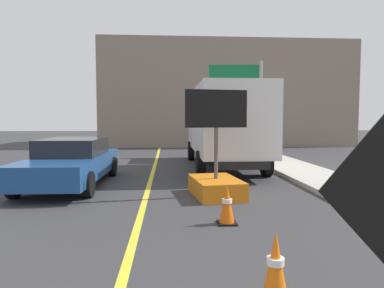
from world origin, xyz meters
TOP-DOWN VIEW (x-y plane):
  - lane_center_stripe at (0.00, 6.00)m, footprint 0.14×36.00m
  - arrow_board_trailer at (1.78, 8.66)m, footprint 1.60×1.93m
  - box_truck at (2.81, 13.73)m, footprint 2.58×7.76m
  - pickup_car at (-2.31, 10.48)m, footprint 2.13×5.16m
  - highway_guide_sign at (4.63, 18.03)m, footprint 2.78×0.35m
  - far_building_block at (4.98, 28.22)m, footprint 18.44×8.49m
  - traffic_cone_near_sign at (1.71, 3.52)m, footprint 0.36×0.36m
  - traffic_cone_mid_lane at (1.66, 6.29)m, footprint 0.36×0.36m

SIDE VIEW (x-z plane):
  - lane_center_stripe at x=0.00m, z-range 0.00..0.01m
  - traffic_cone_near_sign at x=1.71m, z-range -0.01..0.75m
  - traffic_cone_mid_lane at x=1.66m, z-range -0.01..0.76m
  - arrow_board_trailer at x=1.78m, z-range -0.87..1.83m
  - pickup_car at x=-2.31m, z-range 0.01..1.39m
  - box_truck at x=2.81m, z-range 0.16..3.33m
  - highway_guide_sign at x=4.63m, z-range 0.92..5.92m
  - far_building_block at x=4.98m, z-range 0.00..7.63m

